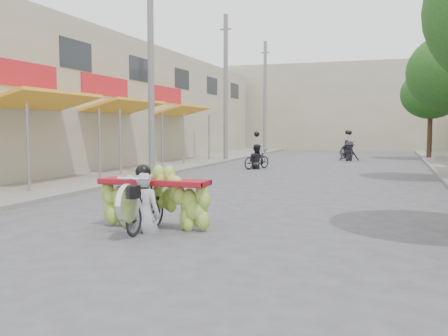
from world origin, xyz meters
TOP-DOWN VIEW (x-y plane):
  - ground at (0.00, 0.00)m, footprint 120.00×120.00m
  - sidewalk_left at (-7.00, 15.00)m, footprint 4.00×60.00m
  - shophouse_row_left at (-11.98, 13.98)m, footprint 9.77×40.00m
  - far_building at (0.00, 38.00)m, footprint 20.00×6.00m
  - utility_pole_mid at (-5.40, 12.00)m, footprint 0.60×0.24m
  - utility_pole_far at (-5.40, 21.00)m, footprint 0.60×0.24m
  - utility_pole_back at (-5.40, 30.00)m, footprint 0.60×0.24m
  - street_tree_far at (5.40, 26.00)m, footprint 3.40×3.40m
  - banana_motorbike at (-0.92, 2.97)m, footprint 2.20×1.76m
  - bg_motorbike_a at (-2.48, 16.67)m, footprint 1.18×1.66m
  - bg_motorbike_b at (1.09, 23.40)m, footprint 1.16×1.56m
  - bg_motorbike_c at (0.76, 25.76)m, footprint 1.16×1.91m

SIDE VIEW (x-z plane):
  - ground at x=0.00m, z-range 0.00..0.00m
  - sidewalk_left at x=-7.00m, z-range 0.00..0.12m
  - banana_motorbike at x=-0.92m, z-range -0.34..1.74m
  - bg_motorbike_a at x=-2.48m, z-range -0.22..1.73m
  - bg_motorbike_c at x=0.76m, z-range -0.20..1.75m
  - bg_motorbike_b at x=1.09m, z-range -0.09..1.86m
  - shophouse_row_left at x=-11.98m, z-range 0.00..6.00m
  - far_building at x=0.00m, z-range 0.00..7.00m
  - street_tree_far at x=5.40m, z-range 1.16..6.41m
  - utility_pole_mid at x=-5.40m, z-range 0.03..8.03m
  - utility_pole_far at x=-5.40m, z-range 0.03..8.03m
  - utility_pole_back at x=-5.40m, z-range 0.03..8.03m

